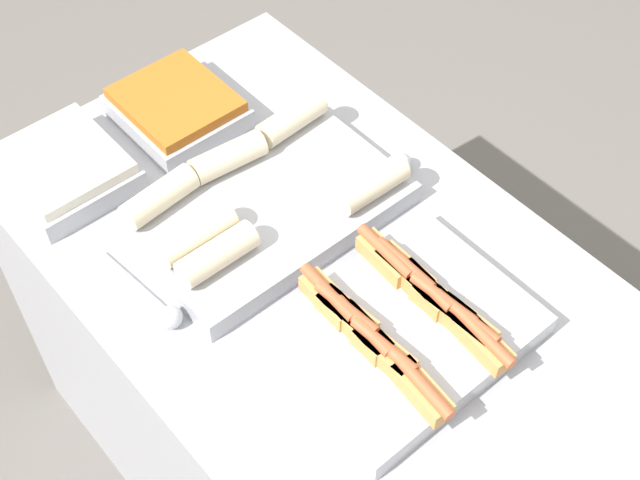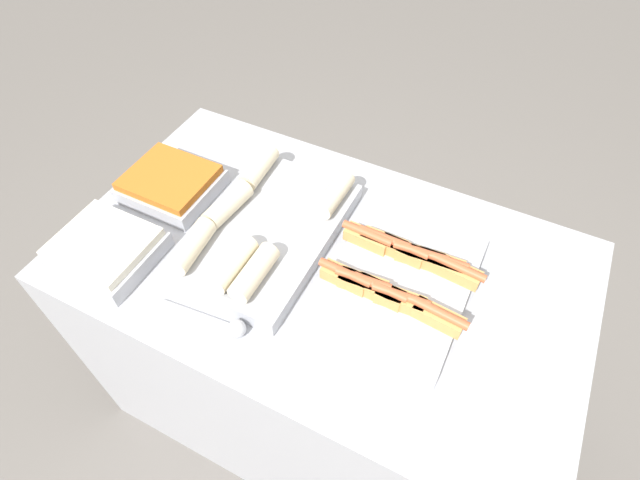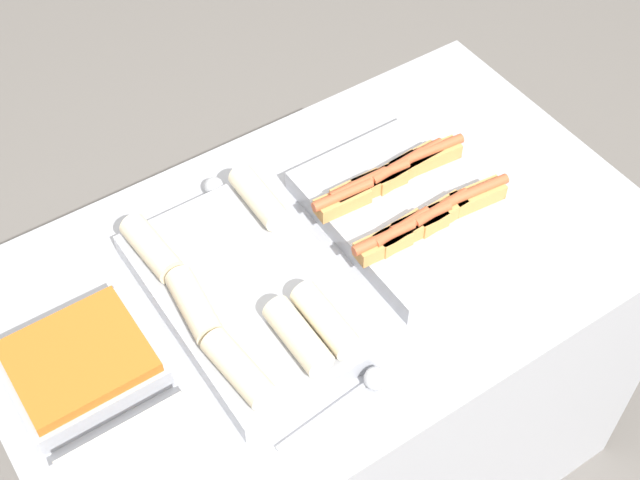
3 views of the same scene
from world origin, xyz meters
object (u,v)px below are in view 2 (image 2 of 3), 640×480
Objects in this scene: tray_hotdogs at (399,280)px; tray_side_back at (171,184)px; tray_wraps at (263,230)px; tray_side_front at (106,249)px; serving_spoon_near at (230,326)px; serving_spoon_far at (334,176)px.

tray_hotdogs is 1.70× the size of tray_side_back.
tray_wraps is 2.02× the size of tray_side_front.
serving_spoon_near is at bearing -75.31° from tray_wraps.
tray_side_front is 0.43m from serving_spoon_near.
tray_side_front is at bearing -90.00° from tray_side_back.
tray_hotdogs is 0.75m from tray_side_back.
tray_hotdogs is 1.81× the size of serving_spoon_near.
serving_spoon_far is (-0.01, 0.60, 0.00)m from serving_spoon_near.
serving_spoon_near is at bearing -37.54° from tray_side_back.
tray_wraps is at bearing -178.72° from tray_hotdogs.
tray_side_front is (-0.75, -0.26, -0.00)m from tray_hotdogs.
tray_side_front is (-0.35, -0.25, -0.00)m from tray_wraps.
tray_hotdogs reaches higher than serving_spoon_near.
tray_wraps is 2.15× the size of serving_spoon_near.
tray_wraps is at bearing 104.69° from serving_spoon_near.
serving_spoon_far is at bearing 90.51° from serving_spoon_near.
serving_spoon_near is 0.60m from serving_spoon_far.
tray_side_back is (0.00, 0.29, 0.00)m from tray_side_front.
serving_spoon_far is at bearing 76.91° from tray_wraps.
tray_wraps is 0.43m from tray_side_front.
tray_wraps is 0.32m from serving_spoon_far.
tray_wraps is at bearing -5.73° from tray_side_back.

